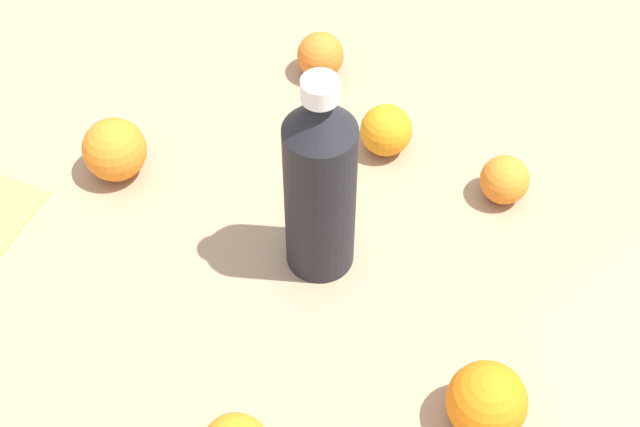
# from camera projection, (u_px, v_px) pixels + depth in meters

# --- Properties ---
(ground_plane) EXTENTS (2.40, 2.40, 0.00)m
(ground_plane) POSITION_uv_depth(u_px,v_px,m) (335.00, 239.00, 1.12)
(ground_plane) COLOR #9E7F60
(water_bottle) EXTENTS (0.08, 0.08, 0.28)m
(water_bottle) POSITION_uv_depth(u_px,v_px,m) (320.00, 184.00, 1.00)
(water_bottle) COLOR black
(water_bottle) RESTS_ON ground_plane
(orange_0) EXTENTS (0.06, 0.06, 0.06)m
(orange_0) POSITION_uv_depth(u_px,v_px,m) (321.00, 55.00, 1.28)
(orange_0) COLOR orange
(orange_0) RESTS_ON ground_plane
(orange_1) EXTENTS (0.07, 0.07, 0.07)m
(orange_1) POSITION_uv_depth(u_px,v_px,m) (386.00, 130.00, 1.19)
(orange_1) COLOR orange
(orange_1) RESTS_ON ground_plane
(orange_2) EXTENTS (0.08, 0.08, 0.08)m
(orange_2) POSITION_uv_depth(u_px,v_px,m) (115.00, 150.00, 1.16)
(orange_2) COLOR orange
(orange_2) RESTS_ON ground_plane
(orange_3) EXTENTS (0.08, 0.08, 0.08)m
(orange_3) POSITION_uv_depth(u_px,v_px,m) (487.00, 402.00, 0.94)
(orange_3) COLOR orange
(orange_3) RESTS_ON ground_plane
(orange_5) EXTENTS (0.06, 0.06, 0.06)m
(orange_5) POSITION_uv_depth(u_px,v_px,m) (505.00, 180.00, 1.14)
(orange_5) COLOR orange
(orange_5) RESTS_ON ground_plane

